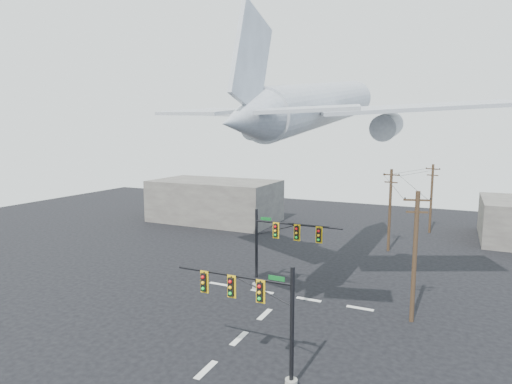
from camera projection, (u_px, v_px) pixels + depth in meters
The scene contains 10 objects.
ground at pixel (206, 370), 23.55m from camera, with size 120.00×120.00×0.00m, color black.
lane_markings at pixel (248, 330), 28.33m from camera, with size 14.00×21.20×0.01m.
signal_mast_near at pixel (260, 314), 22.07m from camera, with size 7.03×0.71×6.42m.
signal_mast_far at pixel (277, 246), 34.38m from camera, with size 7.47×0.75×6.80m.
utility_pole_a at pixel (415, 255), 28.95m from camera, with size 1.79×0.59×9.12m.
utility_pole_b at pixel (390, 209), 46.59m from camera, with size 1.81×0.53×9.06m.
utility_pole_c at pixel (431, 197), 55.19m from camera, with size 1.79×0.63×8.96m.
power_lines at pixel (407, 179), 42.43m from camera, with size 5.71×29.04×0.11m.
airliner at pixel (320, 106), 34.07m from camera, with size 29.46×30.91×8.09m.
building_left at pixel (215, 201), 62.92m from camera, with size 18.00×10.00×6.00m, color slate.
Camera 1 is at (11.80, -18.73, 12.98)m, focal length 30.00 mm.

